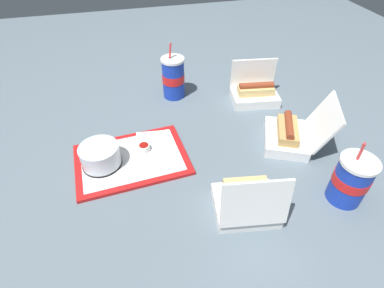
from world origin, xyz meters
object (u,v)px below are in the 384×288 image
at_px(soda_cup_right, 173,78).
at_px(soda_cup_left, 351,180).
at_px(plastic_fork, 162,163).
at_px(clamshell_sandwich_back, 247,202).
at_px(food_tray, 132,159).
at_px(clamshell_hotdog_front, 255,93).
at_px(ketchup_cup, 144,147).
at_px(cake_container, 100,156).
at_px(clamshell_hotdog_left, 291,134).

relative_size(soda_cup_right, soda_cup_left, 1.10).
distance_m(plastic_fork, clamshell_sandwich_back, 0.31).
distance_m(food_tray, plastic_fork, 0.11).
bearing_deg(clamshell_hotdog_front, food_tray, 24.08).
xyz_separation_m(ketchup_cup, soda_cup_left, (-0.55, 0.34, 0.05)).
bearing_deg(plastic_fork, cake_container, -0.24).
relative_size(cake_container, clamshell_sandwich_back, 0.65).
relative_size(cake_container, soda_cup_right, 0.55).
relative_size(clamshell_hotdog_left, soda_cup_right, 1.16).
bearing_deg(food_tray, soda_cup_left, 152.65).
bearing_deg(soda_cup_left, clamshell_sandwich_back, -4.22).
height_order(food_tray, clamshell_hotdog_front, clamshell_hotdog_front).
height_order(clamshell_hotdog_left, soda_cup_right, soda_cup_right).
bearing_deg(clamshell_hotdog_left, food_tray, -4.44).
relative_size(clamshell_hotdog_front, soda_cup_right, 0.88).
bearing_deg(clamshell_hotdog_left, clamshell_hotdog_front, -86.87).
xyz_separation_m(clamshell_hotdog_front, clamshell_sandwich_back, (0.25, 0.53, 0.00)).
distance_m(clamshell_hotdog_left, soda_cup_right, 0.54).
bearing_deg(clamshell_hotdog_left, soda_cup_right, -50.33).
relative_size(plastic_fork, clamshell_hotdog_left, 0.40).
distance_m(cake_container, clamshell_hotdog_front, 0.69).
bearing_deg(cake_container, clamshell_hotdog_front, -158.79).
height_order(ketchup_cup, plastic_fork, ketchup_cup).
bearing_deg(ketchup_cup, clamshell_hotdog_left, 172.13).
distance_m(soda_cup_right, soda_cup_left, 0.78).
bearing_deg(cake_container, soda_cup_right, -130.39).
bearing_deg(plastic_fork, soda_cup_right, -92.55).
distance_m(clamshell_hotdog_front, clamshell_sandwich_back, 0.59).
relative_size(cake_container, clamshell_hotdog_left, 0.47).
xyz_separation_m(plastic_fork, clamshell_sandwich_back, (-0.20, 0.23, 0.03)).
relative_size(cake_container, soda_cup_left, 0.60).
bearing_deg(soda_cup_right, ketchup_cup, 62.95).
xyz_separation_m(food_tray, plastic_fork, (-0.10, 0.05, 0.01)).
height_order(plastic_fork, soda_cup_left, soda_cup_left).
xyz_separation_m(clamshell_hotdog_front, soda_cup_right, (0.33, -0.12, 0.05)).
distance_m(cake_container, clamshell_sandwich_back, 0.48).
bearing_deg(soda_cup_left, ketchup_cup, -31.45).
bearing_deg(cake_container, clamshell_hotdog_left, 176.62).
distance_m(food_tray, clamshell_hotdog_front, 0.60).
relative_size(food_tray, soda_cup_left, 1.82).
relative_size(ketchup_cup, soda_cup_right, 0.17).
distance_m(ketchup_cup, soda_cup_right, 0.39).
bearing_deg(ketchup_cup, clamshell_hotdog_front, -156.51).
distance_m(ketchup_cup, clamshell_sandwich_back, 0.40).
bearing_deg(food_tray, plastic_fork, 151.27).
distance_m(plastic_fork, clamshell_hotdog_left, 0.47).
xyz_separation_m(cake_container, clamshell_sandwich_back, (-0.39, 0.28, -0.00)).
xyz_separation_m(ketchup_cup, clamshell_hotdog_front, (-0.50, -0.22, 0.01)).
bearing_deg(soda_cup_left, plastic_fork, -27.08).
distance_m(plastic_fork, soda_cup_left, 0.57).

